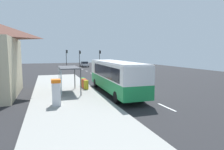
# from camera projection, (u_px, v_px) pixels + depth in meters

# --- Properties ---
(ground_plane) EXTENTS (56.00, 92.00, 0.04)m
(ground_plane) POSITION_uv_depth(u_px,v_px,m) (96.00, 76.00, 32.93)
(ground_plane) COLOR #262628
(sidewalk_platform) EXTENTS (6.20, 30.00, 0.18)m
(sidewalk_platform) POSITION_uv_depth(u_px,v_px,m) (65.00, 92.00, 19.57)
(sidewalk_platform) COLOR #999993
(sidewalk_platform) RESTS_ON ground
(lane_stripe_seg_0) EXTENTS (0.16, 2.20, 0.01)m
(lane_stripe_seg_0) POSITION_uv_depth(u_px,v_px,m) (167.00, 107.00, 14.24)
(lane_stripe_seg_0) COLOR silver
(lane_stripe_seg_0) RESTS_ON ground
(lane_stripe_seg_1) EXTENTS (0.16, 2.20, 0.01)m
(lane_stripe_seg_1) POSITION_uv_depth(u_px,v_px,m) (137.00, 94.00, 18.93)
(lane_stripe_seg_1) COLOR silver
(lane_stripe_seg_1) RESTS_ON ground
(lane_stripe_seg_2) EXTENTS (0.16, 2.20, 0.01)m
(lane_stripe_seg_2) POSITION_uv_depth(u_px,v_px,m) (119.00, 86.00, 23.62)
(lane_stripe_seg_2) COLOR silver
(lane_stripe_seg_2) RESTS_ON ground
(lane_stripe_seg_3) EXTENTS (0.16, 2.20, 0.01)m
(lane_stripe_seg_3) POSITION_uv_depth(u_px,v_px,m) (107.00, 80.00, 28.31)
(lane_stripe_seg_3) COLOR silver
(lane_stripe_seg_3) RESTS_ON ground
(lane_stripe_seg_4) EXTENTS (0.16, 2.20, 0.01)m
(lane_stripe_seg_4) POSITION_uv_depth(u_px,v_px,m) (98.00, 76.00, 33.01)
(lane_stripe_seg_4) COLOR silver
(lane_stripe_seg_4) RESTS_ON ground
(lane_stripe_seg_5) EXTENTS (0.16, 2.20, 0.01)m
(lane_stripe_seg_5) POSITION_uv_depth(u_px,v_px,m) (91.00, 73.00, 37.70)
(lane_stripe_seg_5) COLOR silver
(lane_stripe_seg_5) RESTS_ON ground
(lane_stripe_seg_6) EXTENTS (0.16, 2.20, 0.01)m
(lane_stripe_seg_6) POSITION_uv_depth(u_px,v_px,m) (86.00, 71.00, 42.39)
(lane_stripe_seg_6) COLOR silver
(lane_stripe_seg_6) RESTS_ON ground
(lane_stripe_seg_7) EXTENTS (0.16, 2.20, 0.01)m
(lane_stripe_seg_7) POSITION_uv_depth(u_px,v_px,m) (82.00, 69.00, 47.08)
(lane_stripe_seg_7) COLOR silver
(lane_stripe_seg_7) RESTS_ON ground
(bus) EXTENTS (2.80, 11.07, 3.21)m
(bus) POSITION_uv_depth(u_px,v_px,m) (115.00, 75.00, 18.93)
(bus) COLOR #1E8C47
(bus) RESTS_ON ground
(white_van) EXTENTS (2.20, 5.27, 2.30)m
(white_van) POSITION_uv_depth(u_px,v_px,m) (101.00, 66.00, 38.00)
(white_van) COLOR silver
(white_van) RESTS_ON ground
(sedan_near) EXTENTS (1.88, 4.42, 1.52)m
(sedan_near) POSITION_uv_depth(u_px,v_px,m) (84.00, 64.00, 54.85)
(sedan_near) COLOR #B7B7BC
(sedan_near) RESTS_ON ground
(ticket_machine) EXTENTS (0.66, 0.76, 1.94)m
(ticket_machine) POSITION_uv_depth(u_px,v_px,m) (56.00, 92.00, 14.06)
(ticket_machine) COLOR silver
(ticket_machine) RESTS_ON sidewalk_platform
(recycling_bin_yellow) EXTENTS (0.52, 0.52, 0.95)m
(recycling_bin_yellow) POSITION_uv_depth(u_px,v_px,m) (86.00, 85.00, 20.35)
(recycling_bin_yellow) COLOR yellow
(recycling_bin_yellow) RESTS_ON sidewalk_platform
(recycling_bin_red) EXTENTS (0.52, 0.52, 0.95)m
(recycling_bin_red) POSITION_uv_depth(u_px,v_px,m) (85.00, 84.00, 21.01)
(recycling_bin_red) COLOR red
(recycling_bin_red) RESTS_ON sidewalk_platform
(recycling_bin_orange) EXTENTS (0.52, 0.52, 0.95)m
(recycling_bin_orange) POSITION_uv_depth(u_px,v_px,m) (84.00, 83.00, 21.67)
(recycling_bin_orange) COLOR orange
(recycling_bin_orange) RESTS_ON sidewalk_platform
(recycling_bin_green) EXTENTS (0.52, 0.52, 0.95)m
(recycling_bin_green) POSITION_uv_depth(u_px,v_px,m) (82.00, 82.00, 22.32)
(recycling_bin_green) COLOR green
(recycling_bin_green) RESTS_ON sidewalk_platform
(traffic_light_near_side) EXTENTS (0.49, 0.28, 4.72)m
(traffic_light_near_side) POSITION_uv_depth(u_px,v_px,m) (100.00, 56.00, 50.89)
(traffic_light_near_side) COLOR #2D2D2D
(traffic_light_near_side) RESTS_ON ground
(traffic_light_far_side) EXTENTS (0.49, 0.28, 4.84)m
(traffic_light_far_side) POSITION_uv_depth(u_px,v_px,m) (67.00, 56.00, 48.83)
(traffic_light_far_side) COLOR #2D2D2D
(traffic_light_far_side) RESTS_ON ground
(traffic_light_median) EXTENTS (0.49, 0.28, 4.67)m
(traffic_light_median) POSITION_uv_depth(u_px,v_px,m) (80.00, 56.00, 50.73)
(traffic_light_median) COLOR #2D2D2D
(traffic_light_median) RESTS_ON ground
(bus_shelter) EXTENTS (1.80, 4.00, 2.50)m
(bus_shelter) POSITION_uv_depth(u_px,v_px,m) (65.00, 73.00, 18.55)
(bus_shelter) COLOR #4C4C51
(bus_shelter) RESTS_ON sidewalk_platform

